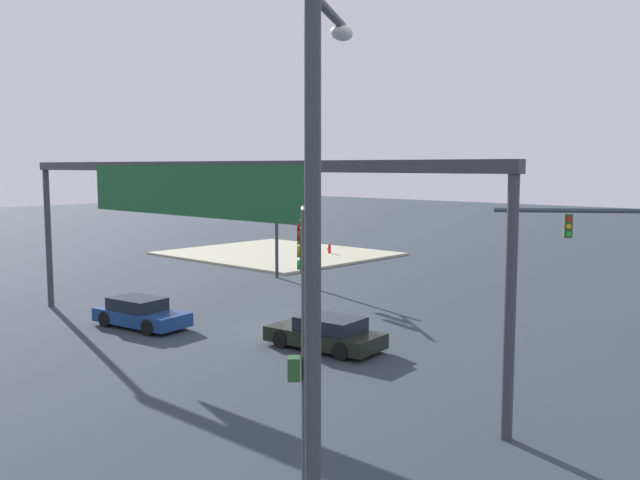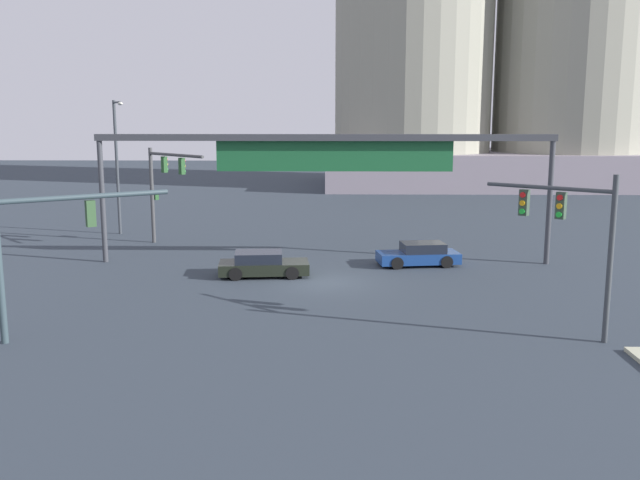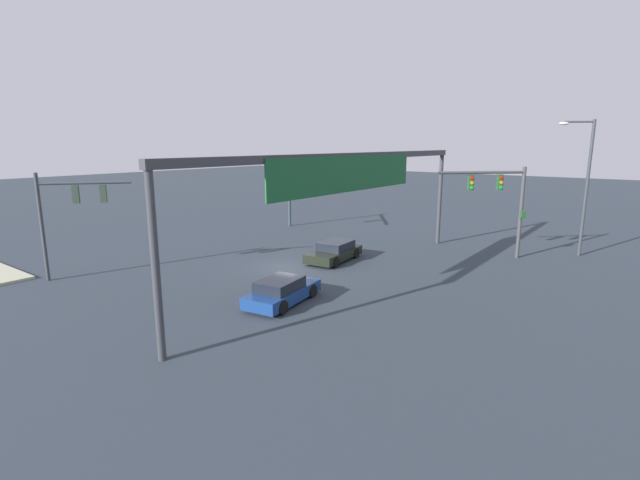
{
  "view_description": "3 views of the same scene",
  "coord_description": "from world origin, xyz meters",
  "px_view_note": "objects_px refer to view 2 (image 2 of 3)",
  "views": [
    {
      "loc": [
        -19.35,
        19.41,
        6.66
      ],
      "look_at": [
        0.84,
        -2.6,
        3.42
      ],
      "focal_mm": 38.43,
      "sensor_mm": 36.0,
      "label": 1
    },
    {
      "loc": [
        0.55,
        -31.86,
        7.69
      ],
      "look_at": [
        -0.19,
        2.3,
        1.62
      ],
      "focal_mm": 38.88,
      "sensor_mm": 36.0,
      "label": 2
    },
    {
      "loc": [
        20.27,
        17.57,
        7.3
      ],
      "look_at": [
        -1.58,
        1.17,
        1.56
      ],
      "focal_mm": 25.88,
      "sensor_mm": 36.0,
      "label": 3
    }
  ],
  "objects_px": {
    "sedan_car_waiting_far": "(262,264)",
    "traffic_signal_cross_street": "(573,225)",
    "traffic_signal_near_corner": "(163,179)",
    "traffic_signal_opposite_side": "(42,235)",
    "streetlamp_curved_arm": "(117,159)",
    "sedan_car_approaching": "(419,255)"
  },
  "relations": [
    {
      "from": "traffic_signal_near_corner",
      "to": "traffic_signal_cross_street",
      "type": "height_order",
      "value": "traffic_signal_near_corner"
    },
    {
      "from": "traffic_signal_near_corner",
      "to": "traffic_signal_cross_street",
      "type": "xyz_separation_m",
      "value": [
        18.63,
        -17.24,
        -0.09
      ]
    },
    {
      "from": "sedan_car_waiting_far",
      "to": "streetlamp_curved_arm",
      "type": "bearing_deg",
      "value": 125.82
    },
    {
      "from": "traffic_signal_cross_street",
      "to": "sedan_car_waiting_far",
      "type": "bearing_deg",
      "value": 1.0
    },
    {
      "from": "streetlamp_curved_arm",
      "to": "sedan_car_waiting_far",
      "type": "bearing_deg",
      "value": 11.71
    },
    {
      "from": "traffic_signal_opposite_side",
      "to": "streetlamp_curved_arm",
      "type": "relative_size",
      "value": 0.61
    },
    {
      "from": "traffic_signal_near_corner",
      "to": "streetlamp_curved_arm",
      "type": "height_order",
      "value": "streetlamp_curved_arm"
    },
    {
      "from": "streetlamp_curved_arm",
      "to": "sedan_car_approaching",
      "type": "relative_size",
      "value": 1.98
    },
    {
      "from": "streetlamp_curved_arm",
      "to": "sedan_car_waiting_far",
      "type": "height_order",
      "value": "streetlamp_curved_arm"
    },
    {
      "from": "sedan_car_approaching",
      "to": "sedan_car_waiting_far",
      "type": "distance_m",
      "value": 8.42
    },
    {
      "from": "traffic_signal_opposite_side",
      "to": "traffic_signal_cross_street",
      "type": "relative_size",
      "value": 0.93
    },
    {
      "from": "traffic_signal_opposite_side",
      "to": "traffic_signal_near_corner",
      "type": "bearing_deg",
      "value": 55.38
    },
    {
      "from": "streetlamp_curved_arm",
      "to": "traffic_signal_opposite_side",
      "type": "bearing_deg",
      "value": -19.32
    },
    {
      "from": "sedan_car_approaching",
      "to": "traffic_signal_opposite_side",
      "type": "bearing_deg",
      "value": 31.7
    },
    {
      "from": "traffic_signal_cross_street",
      "to": "sedan_car_waiting_far",
      "type": "relative_size",
      "value": 1.28
    },
    {
      "from": "traffic_signal_near_corner",
      "to": "streetlamp_curved_arm",
      "type": "distance_m",
      "value": 5.61
    },
    {
      "from": "traffic_signal_near_corner",
      "to": "sedan_car_waiting_far",
      "type": "bearing_deg",
      "value": -4.75
    },
    {
      "from": "traffic_signal_near_corner",
      "to": "traffic_signal_cross_street",
      "type": "bearing_deg",
      "value": 2.73
    },
    {
      "from": "sedan_car_waiting_far",
      "to": "traffic_signal_cross_street",
      "type": "bearing_deg",
      "value": -43.25
    },
    {
      "from": "traffic_signal_cross_street",
      "to": "streetlamp_curved_arm",
      "type": "relative_size",
      "value": 0.66
    },
    {
      "from": "traffic_signal_near_corner",
      "to": "traffic_signal_opposite_side",
      "type": "bearing_deg",
      "value": -44.1
    },
    {
      "from": "traffic_signal_near_corner",
      "to": "sedan_car_approaching",
      "type": "relative_size",
      "value": 1.33
    }
  ]
}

